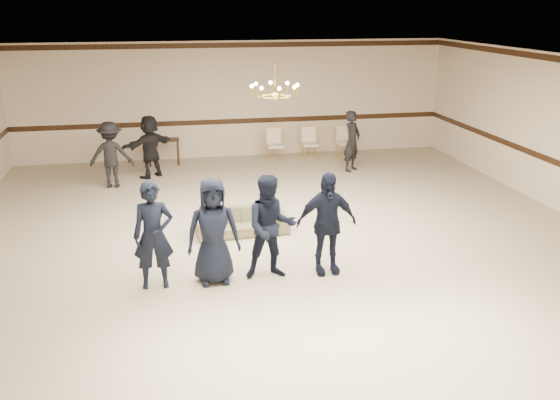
{
  "coord_description": "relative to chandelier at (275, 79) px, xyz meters",
  "views": [
    {
      "loc": [
        -2.11,
        -9.99,
        4.19
      ],
      "look_at": [
        -0.2,
        -0.5,
        1.06
      ],
      "focal_mm": 39.36,
      "sensor_mm": 36.0,
      "label": 1
    }
  ],
  "objects": [
    {
      "name": "room",
      "position": [
        0.0,
        -1.0,
        -1.28
      ],
      "size": [
        12.01,
        14.01,
        3.21
      ],
      "color": "tan",
      "rests_on": "ground"
    },
    {
      "name": "chair_rail",
      "position": [
        0.0,
        5.99,
        -1.88
      ],
      "size": [
        12.0,
        0.02,
        0.14
      ],
      "primitive_type": "cube",
      "color": "black",
      "rests_on": "wall_back"
    },
    {
      "name": "crown_molding",
      "position": [
        0.0,
        5.99,
        0.21
      ],
      "size": [
        12.0,
        0.02,
        0.14
      ],
      "primitive_type": "cube",
      "color": "black",
      "rests_on": "wall_back"
    },
    {
      "name": "chandelier",
      "position": [
        0.0,
        0.0,
        0.0
      ],
      "size": [
        0.94,
        0.94,
        0.89
      ],
      "primitive_type": null,
      "color": "#B7973A",
      "rests_on": "ceiling"
    },
    {
      "name": "boy_a",
      "position": [
        -2.28,
        -2.16,
        -2.04
      ],
      "size": [
        0.61,
        0.4,
        1.68
      ],
      "primitive_type": "imported",
      "rotation": [
        0.0,
        0.0,
        -0.0
      ],
      "color": "black",
      "rests_on": "floor"
    },
    {
      "name": "boy_b",
      "position": [
        -1.38,
        -2.16,
        -2.04
      ],
      "size": [
        0.84,
        0.56,
        1.68
      ],
      "primitive_type": "imported",
      "rotation": [
        0.0,
        0.0,
        0.03
      ],
      "color": "black",
      "rests_on": "floor"
    },
    {
      "name": "boy_c",
      "position": [
        -0.48,
        -2.16,
        -2.04
      ],
      "size": [
        0.84,
        0.67,
        1.68
      ],
      "primitive_type": "imported",
      "rotation": [
        0.0,
        0.0,
        -0.04
      ],
      "color": "black",
      "rests_on": "floor"
    },
    {
      "name": "boy_d",
      "position": [
        0.42,
        -2.16,
        -2.04
      ],
      "size": [
        0.99,
        0.43,
        1.68
      ],
      "primitive_type": "imported",
      "rotation": [
        0.0,
        0.0,
        0.02
      ],
      "color": "black",
      "rests_on": "floor"
    },
    {
      "name": "settee",
      "position": [
        -0.67,
        -0.16,
        -2.62
      ],
      "size": [
        1.77,
        0.77,
        0.51
      ],
      "primitive_type": "imported",
      "rotation": [
        0.0,
        0.0,
        0.06
      ],
      "color": "#696946",
      "rests_on": "floor"
    },
    {
      "name": "adult_left",
      "position": [
        -3.24,
        3.51,
        -2.09
      ],
      "size": [
        1.05,
        0.65,
        1.56
      ],
      "primitive_type": "imported",
      "rotation": [
        0.0,
        0.0,
        3.07
      ],
      "color": "black",
      "rests_on": "floor"
    },
    {
      "name": "adult_mid",
      "position": [
        -2.34,
        4.21,
        -2.09
      ],
      "size": [
        1.43,
        1.25,
        1.56
      ],
      "primitive_type": "imported",
      "rotation": [
        0.0,
        0.0,
        3.8
      ],
      "color": "black",
      "rests_on": "floor"
    },
    {
      "name": "adult_right",
      "position": [
        2.76,
        3.81,
        -2.09
      ],
      "size": [
        0.67,
        0.66,
        1.56
      ],
      "primitive_type": "imported",
      "rotation": [
        0.0,
        0.0,
        0.76
      ],
      "color": "black",
      "rests_on": "floor"
    },
    {
      "name": "banquet_chair_left",
      "position": [
        0.99,
        5.18,
        -2.43
      ],
      "size": [
        0.43,
        0.43,
        0.89
      ],
      "primitive_type": null,
      "rotation": [
        0.0,
        0.0,
        0.0
      ],
      "color": "#F0E3CA",
      "rests_on": "floor"
    },
    {
      "name": "banquet_chair_mid",
      "position": [
        1.99,
        5.18,
        -2.43
      ],
      "size": [
        0.46,
        0.46,
        0.89
      ],
      "primitive_type": null,
      "rotation": [
        0.0,
        0.0,
        -0.07
      ],
      "color": "#F0E3CA",
      "rests_on": "floor"
    },
    {
      "name": "banquet_chair_right",
      "position": [
        2.99,
        5.18,
        -2.43
      ],
      "size": [
        0.43,
        0.43,
        0.89
      ],
      "primitive_type": null,
      "rotation": [
        0.0,
        0.0,
        0.01
      ],
      "color": "#F0E3CA",
      "rests_on": "floor"
    },
    {
      "name": "console_table",
      "position": [
        -2.01,
        5.38,
        -2.52
      ],
      "size": [
        0.84,
        0.36,
        0.71
      ],
      "primitive_type": "cube",
      "rotation": [
        0.0,
        0.0,
        -0.0
      ],
      "color": "#341F11",
      "rests_on": "floor"
    }
  ]
}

